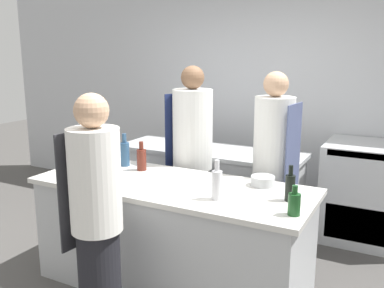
{
  "coord_description": "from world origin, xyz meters",
  "views": [
    {
      "loc": [
        1.65,
        -2.78,
        1.91
      ],
      "look_at": [
        0.0,
        0.35,
        1.13
      ],
      "focal_mm": 40.0,
      "sensor_mm": 36.0,
      "label": 1
    }
  ],
  "objects_px": {
    "chef_at_prep_near": "(97,219)",
    "bowl_prep_small": "(101,159)",
    "chef_at_pass_far": "(192,160)",
    "bottle_cooking_oil": "(294,203)",
    "bowl_mixing_large": "(263,181)",
    "bottle_olive_oil": "(290,187)",
    "bottle_vinegar": "(125,153)",
    "oven_range": "(369,192)",
    "bottle_wine": "(217,184)",
    "chef_at_stove": "(273,171)",
    "cup": "(111,168)",
    "bottle_sauce": "(142,159)"
  },
  "relations": [
    {
      "from": "chef_at_prep_near",
      "to": "bowl_prep_small",
      "type": "xyz_separation_m",
      "value": [
        -0.79,
        1.01,
        0.08
      ]
    },
    {
      "from": "chef_at_pass_far",
      "to": "bottle_cooking_oil",
      "type": "relative_size",
      "value": 8.99
    },
    {
      "from": "bottle_cooking_oil",
      "to": "bowl_mixing_large",
      "type": "xyz_separation_m",
      "value": [
        -0.37,
        0.49,
        -0.04
      ]
    },
    {
      "from": "bottle_olive_oil",
      "to": "bowl_prep_small",
      "type": "bearing_deg",
      "value": 173.87
    },
    {
      "from": "bowl_prep_small",
      "to": "bottle_olive_oil",
      "type": "bearing_deg",
      "value": -6.13
    },
    {
      "from": "bottle_vinegar",
      "to": "bottle_cooking_oil",
      "type": "xyz_separation_m",
      "value": [
        1.67,
        -0.46,
        -0.04
      ]
    },
    {
      "from": "oven_range",
      "to": "bottle_wine",
      "type": "height_order",
      "value": "bottle_wine"
    },
    {
      "from": "chef_at_stove",
      "to": "bottle_vinegar",
      "type": "bearing_deg",
      "value": -63.31
    },
    {
      "from": "chef_at_stove",
      "to": "cup",
      "type": "relative_size",
      "value": 17.44
    },
    {
      "from": "chef_at_pass_far",
      "to": "bottle_olive_oil",
      "type": "distance_m",
      "value": 1.28
    },
    {
      "from": "bottle_olive_oil",
      "to": "bowl_mixing_large",
      "type": "xyz_separation_m",
      "value": [
        -0.28,
        0.24,
        -0.06
      ]
    },
    {
      "from": "oven_range",
      "to": "chef_at_stove",
      "type": "distance_m",
      "value": 1.26
    },
    {
      "from": "chef_at_stove",
      "to": "bowl_mixing_large",
      "type": "bearing_deg",
      "value": 12.86
    },
    {
      "from": "bottle_wine",
      "to": "chef_at_stove",
      "type": "bearing_deg",
      "value": 82.02
    },
    {
      "from": "chef_at_stove",
      "to": "bottle_cooking_oil",
      "type": "height_order",
      "value": "chef_at_stove"
    },
    {
      "from": "bottle_cooking_oil",
      "to": "bowl_prep_small",
      "type": "relative_size",
      "value": 0.76
    },
    {
      "from": "chef_at_prep_near",
      "to": "bottle_cooking_oil",
      "type": "bearing_deg",
      "value": -57.09
    },
    {
      "from": "bowl_prep_small",
      "to": "bottle_vinegar",
      "type": "bearing_deg",
      "value": 3.37
    },
    {
      "from": "bottle_cooking_oil",
      "to": "cup",
      "type": "distance_m",
      "value": 1.63
    },
    {
      "from": "chef_at_pass_far",
      "to": "chef_at_prep_near",
      "type": "bearing_deg",
      "value": -154.75
    },
    {
      "from": "bowl_mixing_large",
      "to": "bottle_sauce",
      "type": "bearing_deg",
      "value": -176.04
    },
    {
      "from": "oven_range",
      "to": "chef_at_stove",
      "type": "height_order",
      "value": "chef_at_stove"
    },
    {
      "from": "chef_at_pass_far",
      "to": "bowl_mixing_large",
      "type": "xyz_separation_m",
      "value": [
        0.83,
        -0.4,
        0.03
      ]
    },
    {
      "from": "bowl_prep_small",
      "to": "cup",
      "type": "relative_size",
      "value": 2.62
    },
    {
      "from": "oven_range",
      "to": "chef_at_prep_near",
      "type": "relative_size",
      "value": 0.6
    },
    {
      "from": "chef_at_stove",
      "to": "bottle_wine",
      "type": "height_order",
      "value": "chef_at_stove"
    },
    {
      "from": "bottle_olive_oil",
      "to": "bottle_sauce",
      "type": "height_order",
      "value": "same"
    },
    {
      "from": "bottle_sauce",
      "to": "bowl_mixing_large",
      "type": "relative_size",
      "value": 1.38
    },
    {
      "from": "chef_at_prep_near",
      "to": "chef_at_pass_far",
      "type": "height_order",
      "value": "chef_at_pass_far"
    },
    {
      "from": "chef_at_stove",
      "to": "bottle_vinegar",
      "type": "height_order",
      "value": "chef_at_stove"
    },
    {
      "from": "bottle_cooking_oil",
      "to": "bowl_prep_small",
      "type": "distance_m",
      "value": 1.98
    },
    {
      "from": "bottle_olive_oil",
      "to": "bottle_cooking_oil",
      "type": "distance_m",
      "value": 0.27
    },
    {
      "from": "bottle_wine",
      "to": "bottle_cooking_oil",
      "type": "height_order",
      "value": "bottle_wine"
    },
    {
      "from": "bottle_olive_oil",
      "to": "cup",
      "type": "relative_size",
      "value": 2.57
    },
    {
      "from": "bottle_wine",
      "to": "bowl_prep_small",
      "type": "distance_m",
      "value": 1.43
    },
    {
      "from": "bottle_wine",
      "to": "bottle_cooking_oil",
      "type": "bearing_deg",
      "value": -4.2
    },
    {
      "from": "bottle_olive_oil",
      "to": "bowl_mixing_large",
      "type": "height_order",
      "value": "bottle_olive_oil"
    },
    {
      "from": "oven_range",
      "to": "bottle_vinegar",
      "type": "distance_m",
      "value": 2.49
    },
    {
      "from": "bottle_vinegar",
      "to": "bottle_olive_oil",
      "type": "bearing_deg",
      "value": -7.69
    },
    {
      "from": "bottle_sauce",
      "to": "bottle_olive_oil",
      "type": "bearing_deg",
      "value": -6.9
    },
    {
      "from": "bowl_mixing_large",
      "to": "bowl_prep_small",
      "type": "relative_size",
      "value": 0.71
    },
    {
      "from": "oven_range",
      "to": "bottle_wine",
      "type": "distance_m",
      "value": 2.11
    },
    {
      "from": "bottle_vinegar",
      "to": "bottle_sauce",
      "type": "height_order",
      "value": "bottle_vinegar"
    },
    {
      "from": "bottle_sauce",
      "to": "bowl_prep_small",
      "type": "distance_m",
      "value": 0.48
    },
    {
      "from": "bottle_wine",
      "to": "bowl_prep_small",
      "type": "height_order",
      "value": "bottle_wine"
    },
    {
      "from": "bottle_wine",
      "to": "cup",
      "type": "distance_m",
      "value": 1.07
    },
    {
      "from": "bowl_prep_small",
      "to": "oven_range",
      "type": "bearing_deg",
      "value": 33.44
    },
    {
      "from": "chef_at_prep_near",
      "to": "chef_at_stove",
      "type": "height_order",
      "value": "chef_at_stove"
    },
    {
      "from": "cup",
      "to": "chef_at_prep_near",
      "type": "bearing_deg",
      "value": -57.83
    },
    {
      "from": "bottle_cooking_oil",
      "to": "bottle_sauce",
      "type": "distance_m",
      "value": 1.51
    }
  ]
}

